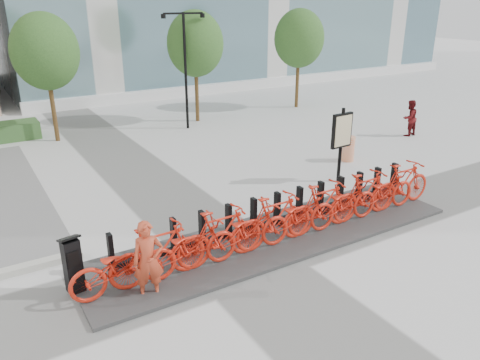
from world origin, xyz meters
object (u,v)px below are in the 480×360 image
bike_0 (124,265)px  pedestrian (410,118)px  map_sign (342,134)px  worker_red (148,261)px  construction_barrel (348,149)px  kiosk (73,264)px

bike_0 → pedestrian: size_ratio=1.41×
bike_0 → map_sign: size_ratio=0.90×
worker_red → construction_barrel: 10.12m
bike_0 → map_sign: 8.30m
worker_red → pedestrian: size_ratio=1.06×
map_sign → worker_red: bearing=-162.7°
worker_red → map_sign: 8.04m
bike_0 → worker_red: size_ratio=1.33×
pedestrian → map_sign: (-6.31, -2.54, 0.82)m
construction_barrel → map_sign: map_sign is taller
bike_0 → kiosk: size_ratio=1.74×
bike_0 → construction_barrel: bearing=-68.1°
worker_red → construction_barrel: bearing=38.1°
bike_0 → kiosk: (-0.86, 0.51, 0.03)m
worker_red → bike_0: bearing=150.3°
kiosk → pedestrian: 15.69m
map_sign → kiosk: bearing=-170.7°
kiosk → map_sign: bearing=3.5°
bike_0 → construction_barrel: (9.58, 3.84, -0.20)m
kiosk → map_sign: size_ratio=0.52×
pedestrian → map_sign: map_sign is taller
worker_red → map_sign: bearing=34.2°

